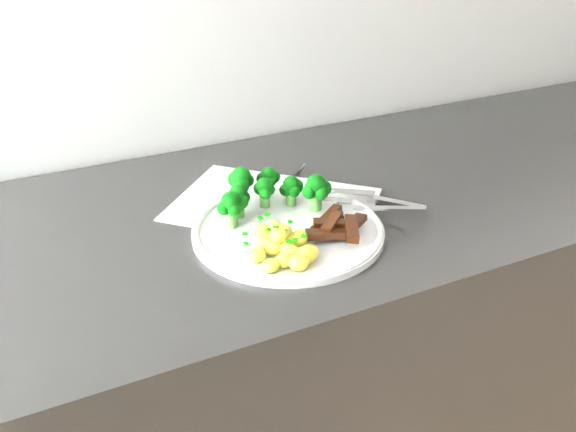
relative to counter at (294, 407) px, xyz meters
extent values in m
cube|color=black|center=(0.00, 0.01, 0.00)|extent=(2.33, 0.58, 0.88)
cube|color=white|center=(-0.03, 0.02, 0.44)|extent=(0.37, 0.37, 0.00)
cube|color=slate|center=(0.04, 0.08, 0.44)|extent=(0.10, 0.11, 0.00)
cube|color=slate|center=(0.02, 0.07, 0.44)|extent=(0.10, 0.10, 0.00)
cube|color=slate|center=(0.00, 0.05, 0.44)|extent=(0.10, 0.10, 0.00)
cube|color=slate|center=(-0.01, 0.03, 0.44)|extent=(0.09, 0.09, 0.00)
cube|color=slate|center=(-0.03, 0.02, 0.44)|extent=(0.09, 0.09, 0.00)
cylinder|color=white|center=(-0.05, -0.08, 0.44)|extent=(0.28, 0.28, 0.01)
torus|color=white|center=(-0.05, -0.08, 0.45)|extent=(0.28, 0.28, 0.01)
cylinder|color=#386E28|center=(-0.06, -0.02, 0.47)|extent=(0.02, 0.02, 0.02)
sphere|color=black|center=(-0.05, -0.02, 0.48)|extent=(0.02, 0.02, 0.02)
sphere|color=black|center=(-0.06, -0.01, 0.49)|extent=(0.02, 0.02, 0.02)
sphere|color=black|center=(-0.06, -0.03, 0.49)|extent=(0.02, 0.02, 0.02)
sphere|color=black|center=(-0.06, -0.02, 0.49)|extent=(0.02, 0.02, 0.02)
cylinder|color=#386E28|center=(-0.01, -0.01, 0.46)|extent=(0.02, 0.02, 0.02)
sphere|color=black|center=(0.00, -0.01, 0.48)|extent=(0.02, 0.02, 0.02)
sphere|color=black|center=(-0.01, 0.00, 0.48)|extent=(0.02, 0.02, 0.02)
sphere|color=black|center=(-0.02, -0.01, 0.48)|extent=(0.02, 0.02, 0.02)
sphere|color=black|center=(-0.01, -0.02, 0.48)|extent=(0.02, 0.02, 0.02)
sphere|color=black|center=(-0.01, -0.01, 0.48)|extent=(0.03, 0.03, 0.03)
cylinder|color=#386E28|center=(-0.10, -0.01, 0.46)|extent=(0.02, 0.02, 0.02)
sphere|color=black|center=(-0.09, -0.01, 0.48)|extent=(0.02, 0.02, 0.02)
sphere|color=black|center=(-0.10, 0.00, 0.48)|extent=(0.02, 0.02, 0.02)
sphere|color=black|center=(-0.11, -0.02, 0.48)|extent=(0.02, 0.02, 0.02)
sphere|color=black|center=(-0.10, -0.03, 0.48)|extent=(0.02, 0.02, 0.02)
sphere|color=black|center=(-0.10, -0.01, 0.49)|extent=(0.03, 0.03, 0.03)
cylinder|color=#386E28|center=(-0.04, 0.02, 0.47)|extent=(0.01, 0.01, 0.02)
sphere|color=black|center=(-0.03, 0.02, 0.49)|extent=(0.02, 0.02, 0.02)
sphere|color=black|center=(-0.04, 0.03, 0.49)|extent=(0.02, 0.02, 0.02)
sphere|color=black|center=(-0.05, 0.02, 0.49)|extent=(0.02, 0.02, 0.02)
sphere|color=black|center=(-0.04, 0.01, 0.48)|extent=(0.02, 0.02, 0.02)
sphere|color=black|center=(-0.04, 0.02, 0.49)|extent=(0.02, 0.02, 0.02)
cylinder|color=#386E28|center=(-0.09, 0.01, 0.47)|extent=(0.02, 0.02, 0.03)
sphere|color=black|center=(-0.07, 0.01, 0.49)|extent=(0.02, 0.02, 0.02)
sphere|color=black|center=(-0.09, 0.02, 0.49)|extent=(0.03, 0.03, 0.03)
sphere|color=black|center=(-0.09, 0.00, 0.49)|extent=(0.03, 0.03, 0.03)
sphere|color=black|center=(-0.09, 0.01, 0.50)|extent=(0.03, 0.03, 0.03)
cylinder|color=#386E28|center=(0.01, -0.04, 0.46)|extent=(0.02, 0.02, 0.03)
sphere|color=black|center=(0.02, -0.05, 0.48)|extent=(0.03, 0.03, 0.03)
sphere|color=black|center=(0.01, -0.03, 0.48)|extent=(0.02, 0.02, 0.02)
sphere|color=black|center=(0.00, -0.05, 0.48)|extent=(0.02, 0.02, 0.02)
sphere|color=black|center=(0.02, -0.06, 0.48)|extent=(0.02, 0.02, 0.02)
sphere|color=black|center=(0.01, -0.04, 0.49)|extent=(0.03, 0.03, 0.03)
cylinder|color=#386E28|center=(-0.12, -0.04, 0.46)|extent=(0.02, 0.02, 0.02)
sphere|color=black|center=(-0.11, -0.04, 0.48)|extent=(0.02, 0.02, 0.02)
sphere|color=black|center=(-0.12, -0.03, 0.48)|extent=(0.03, 0.03, 0.03)
sphere|color=black|center=(-0.13, -0.04, 0.48)|extent=(0.02, 0.02, 0.02)
sphere|color=black|center=(-0.12, -0.05, 0.48)|extent=(0.02, 0.02, 0.02)
sphere|color=black|center=(-0.12, -0.04, 0.49)|extent=(0.03, 0.03, 0.03)
ellipsoid|color=#F5E54B|center=(-0.08, -0.14, 0.46)|extent=(0.02, 0.02, 0.02)
ellipsoid|color=#F5E54B|center=(-0.11, -0.12, 0.46)|extent=(0.03, 0.03, 0.03)
ellipsoid|color=#F5E54B|center=(-0.10, -0.12, 0.46)|extent=(0.03, 0.03, 0.02)
ellipsoid|color=#F5E54B|center=(-0.06, -0.13, 0.46)|extent=(0.03, 0.02, 0.02)
ellipsoid|color=#F5E54B|center=(-0.11, -0.13, 0.46)|extent=(0.02, 0.02, 0.02)
ellipsoid|color=#F5E54B|center=(-0.06, -0.17, 0.46)|extent=(0.03, 0.03, 0.02)
ellipsoid|color=#F5E54B|center=(-0.10, -0.13, 0.46)|extent=(0.03, 0.02, 0.02)
ellipsoid|color=#F5E54B|center=(-0.07, -0.12, 0.46)|extent=(0.02, 0.02, 0.02)
ellipsoid|color=#F5E54B|center=(-0.07, -0.17, 0.46)|extent=(0.03, 0.03, 0.02)
ellipsoid|color=#F5E54B|center=(-0.08, -0.12, 0.47)|extent=(0.02, 0.02, 0.02)
ellipsoid|color=#F5E54B|center=(-0.09, -0.18, 0.46)|extent=(0.03, 0.03, 0.02)
ellipsoid|color=#F5E54B|center=(-0.13, -0.14, 0.46)|extent=(0.02, 0.02, 0.02)
ellipsoid|color=#F5E54B|center=(-0.11, -0.11, 0.47)|extent=(0.02, 0.02, 0.02)
ellipsoid|color=#F5E54B|center=(-0.09, -0.11, 0.47)|extent=(0.02, 0.02, 0.02)
ellipsoid|color=#F5E54B|center=(-0.09, -0.13, 0.47)|extent=(0.03, 0.02, 0.02)
ellipsoid|color=#F5E54B|center=(-0.07, -0.13, 0.46)|extent=(0.03, 0.02, 0.02)
ellipsoid|color=#F5E54B|center=(-0.12, -0.17, 0.46)|extent=(0.02, 0.02, 0.02)
ellipsoid|color=#F5E54B|center=(-0.10, -0.17, 0.46)|extent=(0.02, 0.02, 0.02)
ellipsoid|color=#F5E54B|center=(-0.08, -0.16, 0.46)|extent=(0.02, 0.02, 0.02)
cube|color=#076302|center=(-0.13, -0.12, 0.48)|extent=(0.01, 0.01, 0.00)
cube|color=#076302|center=(-0.09, -0.16, 0.48)|extent=(0.01, 0.01, 0.00)
cube|color=#076302|center=(-0.07, -0.12, 0.48)|extent=(0.01, 0.01, 0.00)
cube|color=#076302|center=(-0.07, -0.16, 0.48)|extent=(0.01, 0.01, 0.00)
cube|color=#076302|center=(-0.10, -0.12, 0.48)|extent=(0.01, 0.01, 0.00)
cube|color=#076302|center=(-0.09, -0.09, 0.48)|extent=(0.01, 0.01, 0.00)
cube|color=#076302|center=(-0.10, -0.12, 0.48)|extent=(0.01, 0.01, 0.00)
cube|color=#076302|center=(-0.08, -0.12, 0.48)|extent=(0.01, 0.01, 0.00)
cube|color=#076302|center=(-0.10, -0.12, 0.48)|extent=(0.01, 0.01, 0.00)
cube|color=#076302|center=(-0.09, -0.13, 0.49)|extent=(0.01, 0.01, 0.00)
cube|color=#076302|center=(-0.14, -0.14, 0.48)|extent=(0.01, 0.01, 0.00)
cube|color=#076302|center=(-0.08, -0.13, 0.48)|extent=(0.01, 0.01, 0.00)
cube|color=#076302|center=(-0.10, -0.09, 0.49)|extent=(0.01, 0.01, 0.00)
cube|color=#076302|center=(-0.08, -0.17, 0.48)|extent=(0.01, 0.01, 0.00)
cube|color=black|center=(0.01, -0.10, 0.45)|extent=(0.06, 0.05, 0.01)
cube|color=black|center=(0.00, -0.10, 0.45)|extent=(0.07, 0.05, 0.01)
cube|color=black|center=(0.01, -0.09, 0.45)|extent=(0.07, 0.05, 0.02)
cube|color=black|center=(0.00, -0.11, 0.45)|extent=(0.06, 0.05, 0.01)
cube|color=black|center=(0.00, -0.12, 0.45)|extent=(0.06, 0.02, 0.01)
cube|color=black|center=(0.00, -0.12, 0.47)|extent=(0.05, 0.05, 0.02)
cube|color=black|center=(-0.01, -0.14, 0.46)|extent=(0.07, 0.03, 0.02)
cube|color=black|center=(0.00, -0.12, 0.47)|extent=(0.06, 0.04, 0.01)
cube|color=black|center=(0.01, -0.15, 0.47)|extent=(0.04, 0.06, 0.02)
cube|color=black|center=(0.03, -0.13, 0.46)|extent=(0.06, 0.05, 0.01)
cube|color=silver|center=(0.11, -0.10, 0.46)|extent=(0.09, 0.08, 0.02)
cube|color=silver|center=(0.06, -0.06, 0.46)|extent=(0.03, 0.03, 0.01)
cylinder|color=silver|center=(0.04, -0.04, 0.46)|extent=(0.03, 0.03, 0.00)
cylinder|color=silver|center=(0.04, -0.04, 0.46)|extent=(0.03, 0.03, 0.00)
cylinder|color=silver|center=(0.04, -0.05, 0.46)|extent=(0.03, 0.03, 0.00)
cylinder|color=silver|center=(0.03, -0.05, 0.46)|extent=(0.03, 0.03, 0.00)
cube|color=silver|center=(0.07, -0.01, 0.45)|extent=(0.09, 0.09, 0.01)
cube|color=silver|center=(0.14, -0.08, 0.44)|extent=(0.08, 0.07, 0.02)
camera|label=1|loc=(-0.40, -0.80, 0.90)|focal=39.36mm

